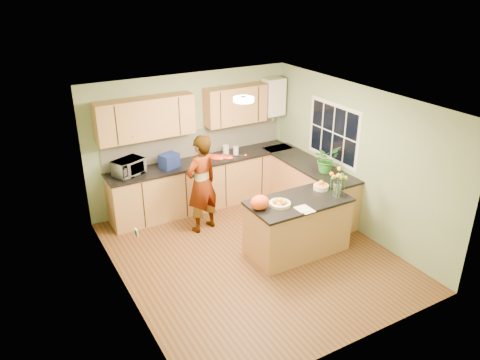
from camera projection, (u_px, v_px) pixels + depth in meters
floor at (253, 255)px, 7.45m from camera, size 4.50×4.50×0.00m
ceiling at (254, 101)px, 6.43m from camera, size 4.00×4.50×0.02m
wall_back at (191, 140)px, 8.73m from camera, size 4.00×0.02×2.50m
wall_front at (359, 258)px, 5.16m from camera, size 4.00×0.02×2.50m
wall_left at (121, 216)px, 6.04m from camera, size 0.02×4.50×2.50m
wall_right at (355, 159)px, 7.84m from camera, size 0.02×4.50×2.50m
back_counter at (204, 183)px, 8.85m from camera, size 3.64×0.62×0.94m
right_counter at (308, 186)px, 8.70m from camera, size 0.62×2.24×0.94m
splashback at (197, 142)px, 8.78m from camera, size 3.60×0.02×0.52m
upper_cabinets at (185, 112)px, 8.27m from camera, size 3.20×0.34×0.70m
boiler at (273, 97)px, 9.10m from camera, size 0.40×0.30×0.86m
window_right at (333, 133)px, 8.19m from camera, size 0.01×1.30×1.05m
light_switch at (137, 233)px, 5.55m from camera, size 0.02×0.09×0.09m
ceiling_lamp at (244, 99)px, 6.68m from camera, size 0.30×0.30×0.07m
peninsula_island at (297, 226)px, 7.38m from camera, size 1.59×0.82×0.91m
fruit_dish at (280, 203)px, 7.02m from camera, size 0.33×0.33×0.11m
orange_bowl at (321, 186)px, 7.54m from camera, size 0.25×0.25×0.14m
flower_vase at (338, 177)px, 7.19m from camera, size 0.28×0.28×0.51m
orange_bag at (260, 202)px, 6.89m from camera, size 0.30×0.26×0.22m
papers at (305, 209)px, 6.91m from camera, size 0.20×0.27×0.01m
violinist at (202, 184)px, 7.86m from camera, size 0.72×0.57×1.73m
violin at (218, 157)px, 7.56m from camera, size 0.66×0.57×0.17m
microwave at (129, 167)px, 7.97m from camera, size 0.60×0.51×0.28m
blue_box at (169, 161)px, 8.27m from camera, size 0.38×0.33×0.26m
kettle at (206, 152)px, 8.68m from camera, size 0.15×0.15×0.29m
jar_cream at (226, 150)px, 8.88m from camera, size 0.16×0.16×0.18m
jar_white at (236, 151)px, 8.88m from camera, size 0.11×0.11×0.16m
potted_plant at (326, 159)px, 8.05m from camera, size 0.46×0.40×0.48m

